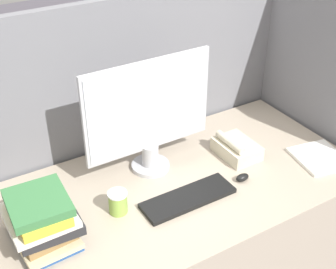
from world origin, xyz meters
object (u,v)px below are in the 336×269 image
object	(u,v)px
keyboard	(188,198)
coffee_cup	(118,202)
book_stack	(42,220)
monitor	(149,116)
mouse	(242,178)
desk_telephone	(236,148)

from	to	relation	value
keyboard	coffee_cup	size ratio (longest dim) A/B	4.20
book_stack	monitor	bearing A→B (deg)	19.36
coffee_cup	book_stack	distance (m)	0.30
mouse	monitor	bearing A→B (deg)	135.30
mouse	coffee_cup	size ratio (longest dim) A/B	0.67
keyboard	coffee_cup	distance (m)	0.29
mouse	desk_telephone	world-z (taller)	desk_telephone
monitor	mouse	bearing A→B (deg)	-44.70
monitor	desk_telephone	world-z (taller)	monitor
monitor	keyboard	distance (m)	0.38
keyboard	book_stack	bearing A→B (deg)	171.87
monitor	desk_telephone	xyz separation A→B (m)	(0.39, -0.12, -0.23)
monitor	mouse	size ratio (longest dim) A/B	9.23
keyboard	coffee_cup	bearing A→B (deg)	163.12
coffee_cup	desk_telephone	xyz separation A→B (m)	(0.64, 0.07, -0.01)
mouse	coffee_cup	world-z (taller)	coffee_cup
monitor	book_stack	bearing A→B (deg)	-160.64
keyboard	coffee_cup	xyz separation A→B (m)	(-0.28, 0.08, 0.04)
keyboard	mouse	size ratio (longest dim) A/B	6.30
book_stack	desk_telephone	world-z (taller)	book_stack
monitor	keyboard	size ratio (longest dim) A/B	1.47
mouse	keyboard	bearing A→B (deg)	177.01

